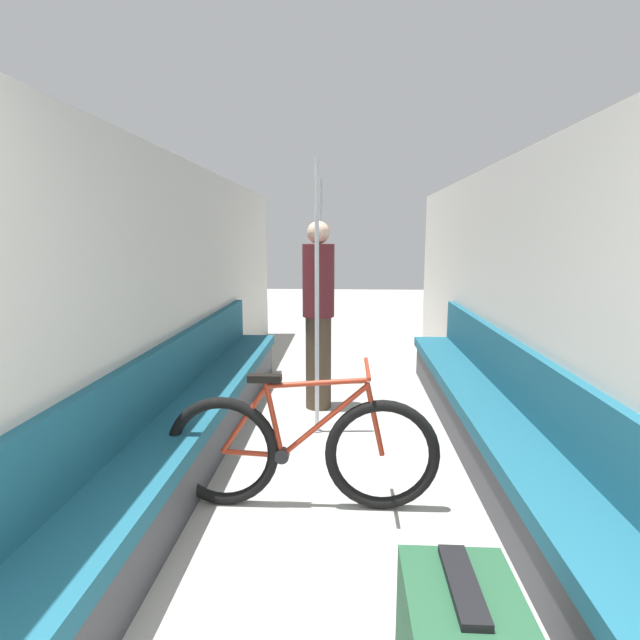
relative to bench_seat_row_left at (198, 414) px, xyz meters
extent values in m
cube|color=beige|center=(-0.25, 0.01, 0.84)|extent=(0.10, 9.37, 2.27)
cube|color=beige|center=(2.46, 0.01, 0.84)|extent=(0.10, 9.37, 2.27)
cube|color=#3D3D42|center=(0.03, 0.00, -0.12)|extent=(0.39, 4.68, 0.35)
cube|color=#195166|center=(0.03, 0.00, 0.11)|extent=(0.45, 4.68, 0.10)
cube|color=#195166|center=(-0.16, 0.00, 0.37)|extent=(0.07, 4.68, 0.43)
cube|color=#3D3D42|center=(2.18, 0.00, -0.12)|extent=(0.39, 4.68, 0.35)
cube|color=#195166|center=(2.18, 0.00, 0.11)|extent=(0.45, 4.68, 0.10)
cube|color=#195166|center=(2.37, 0.00, 0.37)|extent=(0.07, 4.68, 0.43)
torus|color=black|center=(0.39, -0.76, 0.05)|extent=(0.69, 0.07, 0.69)
torus|color=black|center=(1.36, -0.76, 0.05)|extent=(0.69, 0.07, 0.69)
cylinder|color=#9E2D19|center=(0.57, -0.76, 0.04)|extent=(0.37, 0.03, 0.05)
cylinder|color=#9E2D19|center=(0.52, -0.76, 0.25)|extent=(0.29, 0.03, 0.42)
cylinder|color=#9E2D19|center=(0.70, -0.76, 0.28)|extent=(0.13, 0.03, 0.49)
cylinder|color=#9E2D19|center=(1.01, -0.76, 0.26)|extent=(0.53, 0.03, 0.47)
cylinder|color=#9E2D19|center=(0.96, -0.76, 0.49)|extent=(0.61, 0.03, 0.08)
cylinder|color=#9E2D19|center=(1.31, -0.76, 0.28)|extent=(0.13, 0.03, 0.45)
cylinder|color=black|center=(0.75, -0.76, 0.03)|extent=(0.09, 0.06, 0.09)
cube|color=black|center=(0.65, -0.76, 0.52)|extent=(0.20, 0.07, 0.04)
cylinder|color=#9E2D19|center=(1.26, -0.76, 0.59)|extent=(0.02, 0.46, 0.02)
cylinder|color=gray|center=(0.89, 0.43, -0.29)|extent=(0.08, 0.08, 0.01)
cylinder|color=silver|center=(0.89, 0.43, 0.83)|extent=(0.04, 0.04, 2.25)
cylinder|color=gray|center=(0.85, 1.84, -0.29)|extent=(0.08, 0.08, 0.01)
cylinder|color=silver|center=(0.85, 1.84, 0.83)|extent=(0.04, 0.04, 2.25)
cylinder|color=#473828|center=(0.87, 1.05, 0.15)|extent=(0.25, 0.25, 0.90)
cylinder|color=#5B1E23|center=(0.87, 1.05, 0.94)|extent=(0.30, 0.30, 0.68)
sphere|color=beige|center=(0.87, 1.05, 1.38)|extent=(0.21, 0.21, 0.21)
cube|color=black|center=(1.54, -2.04, 0.17)|extent=(0.10, 0.40, 0.03)
camera|label=1|loc=(1.14, -3.60, 1.35)|focal=28.00mm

